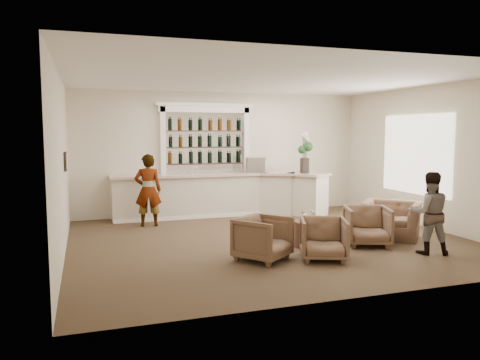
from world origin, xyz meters
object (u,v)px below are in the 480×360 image
bar_counter (222,195)px  cocktail_table (309,234)px  sommelier (148,190)px  guest (429,213)px  flower_vase (305,151)px  armchair_far (391,219)px  armchair_right (367,226)px  espresso_machine (255,165)px  armchair_left (263,238)px  armchair_center (324,239)px

bar_counter → cocktail_table: (0.68, -3.73, -0.32)m
sommelier → guest: size_ratio=1.13×
bar_counter → flower_vase: flower_vase is taller
bar_counter → armchair_far: bearing=-52.1°
armchair_right → flower_vase: bearing=105.8°
sommelier → armchair_far: sommelier is taller
armchair_far → flower_vase: flower_vase is taller
armchair_right → espresso_machine: size_ratio=1.80×
flower_vase → armchair_far: bearing=-78.4°
bar_counter → armchair_far: bar_counter is taller
armchair_far → bar_counter: bearing=171.2°
cocktail_table → flower_vase: 3.78m
armchair_left → flower_vase: 4.80m
sommelier → espresso_machine: (2.96, 0.69, 0.49)m
sommelier → armchair_left: size_ratio=2.04×
armchair_left → armchair_far: size_ratio=0.73×
bar_counter → armchair_center: size_ratio=7.07×
espresso_machine → flower_vase: bearing=-10.8°
armchair_right → armchair_far: bearing=47.6°
sommelier → armchair_left: sommelier is taller
espresso_machine → flower_vase: 1.37m
espresso_machine → armchair_right: bearing=-64.0°
cocktail_table → guest: guest is taller
bar_counter → armchair_left: bar_counter is taller
armchair_far → espresso_machine: espresso_machine is taller
guest → armchair_right: guest is taller
flower_vase → armchair_right: bearing=-94.8°
cocktail_table → flower_vase: size_ratio=0.53×
armchair_left → espresso_machine: (1.44, 4.29, 0.96)m
armchair_left → flower_vase: bearing=17.1°
espresso_machine → guest: bearing=-58.7°
armchair_left → flower_vase: flower_vase is taller
sommelier → espresso_machine: sommelier is taller
armchair_right → sommelier: bearing=160.6°
sommelier → armchair_left: (1.52, -3.61, -0.48)m
armchair_center → armchair_far: bearing=48.6°
flower_vase → bar_counter: bearing=165.2°
armchair_left → armchair_center: bearing=-54.6°
cocktail_table → armchair_far: 2.07m
bar_counter → espresso_machine: 1.21m
cocktail_table → flower_vase: flower_vase is taller
armchair_center → armchair_right: (1.33, 0.66, 0.02)m
guest → armchair_left: 3.13m
armchair_far → armchair_center: bearing=-110.1°
sommelier → armchair_center: 4.70m
armchair_far → flower_vase: 3.31m
bar_counter → armchair_center: bearing=-83.7°
espresso_machine → sommelier: bearing=-154.1°
bar_counter → armchair_left: 4.36m
armchair_far → flower_vase: (-0.61, 2.96, 1.36)m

